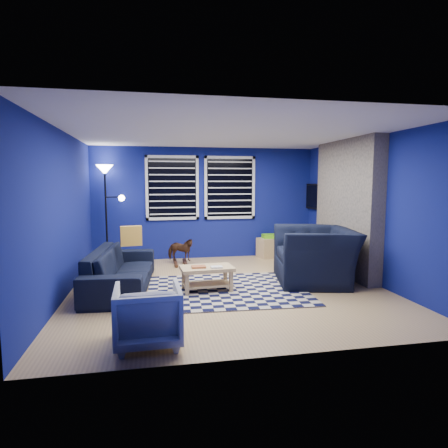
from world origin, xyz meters
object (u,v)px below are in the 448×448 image
Objects in this scene: armchair_big at (315,255)px; armchair_bent at (148,315)px; tv at (316,197)px; coffee_table at (207,273)px; floor_lamp at (106,183)px; cabinet at (270,247)px; sofa at (121,269)px; rocking_horse at (180,250)px.

armchair_big is 2.03× the size of armchair_bent.
coffee_table is at bearing -142.64° from tv.
cabinet is at bearing 0.06° from floor_lamp.
tv is at bearing -28.67° from cabinet.
sofa is 2.24m from armchair_bent.
coffee_table is (0.90, 1.82, -0.04)m from armchair_bent.
armchair_bent is 2.03m from coffee_table.
floor_lamp is at bearing -109.22° from armchair_big.
sofa is 3.75m from cabinet.
floor_lamp is at bearing 16.45° from sofa.
floor_lamp is (-4.57, 0.25, 0.31)m from tv.
sofa is 3.27m from armchair_big.
floor_lamp reaches higher than tv.
armchair_big is at bearing -114.52° from tv.
armchair_big is 2.85m from rocking_horse.
rocking_horse is at bearing -177.40° from tv.
sofa is 1.56× the size of armchair_big.
cabinet is 3.87m from floor_lamp.
sofa is 1.39m from coffee_table.
floor_lamp reaches higher than cabinet.
tv is at bearing -3.08° from floor_lamp.
rocking_horse is 0.69× the size of coffee_table.
sofa is at bearing -80.38° from armchair_bent.
tv is at bearing -63.51° from rocking_horse.
tv reaches higher than armchair_big.
cabinet reaches higher than coffee_table.
sofa is 3.82× the size of rocking_horse.
rocking_horse is (0.62, 3.83, -0.00)m from armchair_bent.
sofa is (-4.15, -1.77, -1.07)m from tv.
rocking_horse is (1.07, 1.63, -0.01)m from sofa.
armchair_big reaches higher than cabinet.
armchair_bent reaches higher than cabinet.
tv reaches higher than cabinet.
tv is 1.70× the size of rocking_horse.
armchair_bent is 1.21× the size of rocking_horse.
tv is 4.64m from sofa.
tv is 1.64× the size of cabinet.
tv is 1.17× the size of coffee_table.
rocking_horse is at bearing -14.53° from floor_lamp.
armchair_bent is at bearing -116.19° from coffee_table.
sofa is at bearing -161.94° from cabinet.
floor_lamp is (-1.49, 0.39, 1.39)m from rocking_horse.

